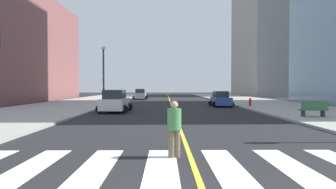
% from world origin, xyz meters
% --- Properties ---
extents(sidewalk_kerb_east, '(10.00, 120.00, 0.15)m').
position_xyz_m(sidewalk_kerb_east, '(12.20, 20.00, 0.07)').
color(sidewalk_kerb_east, '#9E9B93').
rests_on(sidewalk_kerb_east, ground).
extents(sidewalk_kerb_west, '(10.00, 120.00, 0.15)m').
position_xyz_m(sidewalk_kerb_west, '(-12.20, 20.00, 0.07)').
color(sidewalk_kerb_west, '#9E9B93').
rests_on(sidewalk_kerb_west, ground).
extents(crosswalk_paint, '(13.50, 4.00, 0.01)m').
position_xyz_m(crosswalk_paint, '(0.00, 4.00, 0.01)').
color(crosswalk_paint, silver).
rests_on(crosswalk_paint, ground).
extents(lane_divider_paint, '(0.16, 80.00, 0.01)m').
position_xyz_m(lane_divider_paint, '(0.00, 40.00, 0.01)').
color(lane_divider_paint, yellow).
rests_on(lane_divider_paint, ground).
extents(parking_garage_concrete, '(18.00, 24.00, 27.70)m').
position_xyz_m(parking_garage_concrete, '(27.90, 69.43, 13.85)').
color(parking_garage_concrete, '#9E9B93').
rests_on(parking_garage_concrete, ground).
extents(car_blue_nearest, '(2.45, 3.91, 1.74)m').
position_xyz_m(car_blue_nearest, '(5.49, 28.31, 0.81)').
color(car_blue_nearest, '#2D479E').
rests_on(car_blue_nearest, ground).
extents(car_silver_second, '(2.62, 4.17, 1.85)m').
position_xyz_m(car_silver_second, '(-5.15, 47.04, 0.87)').
color(car_silver_second, '#B7B7BC').
rests_on(car_silver_second, ground).
extents(car_white_third, '(2.82, 4.45, 1.97)m').
position_xyz_m(car_white_third, '(-5.20, 21.37, 0.92)').
color(car_white_third, silver).
rests_on(car_white_third, ground).
extents(park_bench, '(1.81, 0.61, 1.12)m').
position_xyz_m(park_bench, '(9.47, 15.73, 0.69)').
color(park_bench, '#33603D').
rests_on(park_bench, sidewalk_kerb_east).
extents(pedestrian_crossing, '(0.44, 0.44, 1.78)m').
position_xyz_m(pedestrian_crossing, '(-0.51, 4.99, 0.98)').
color(pedestrian_crossing, brown).
rests_on(pedestrian_crossing, ground).
extents(fire_hydrant, '(0.26, 0.26, 0.89)m').
position_xyz_m(fire_hydrant, '(8.38, 26.86, 0.58)').
color(fire_hydrant, red).
rests_on(fire_hydrant, sidewalk_kerb_east).
extents(street_lamp, '(0.44, 0.44, 6.74)m').
position_xyz_m(street_lamp, '(-7.80, 28.97, 4.17)').
color(street_lamp, '#38383D').
rests_on(street_lamp, sidewalk_kerb_west).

